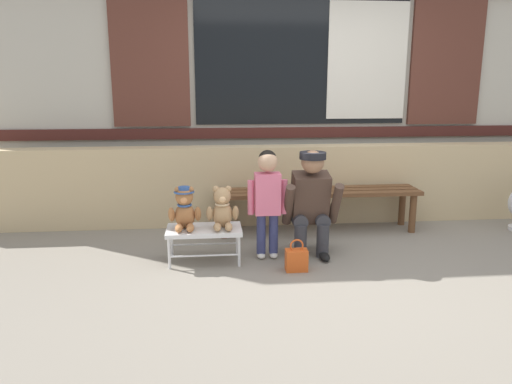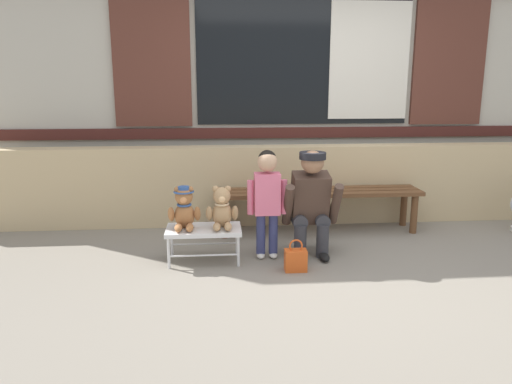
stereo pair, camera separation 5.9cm
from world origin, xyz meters
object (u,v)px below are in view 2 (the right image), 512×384
(teddy_bear_with_hat, at_px, (184,209))
(child_standing, at_px, (267,192))
(adult_crouching, at_px, (312,202))
(wooden_bench_long, at_px, (318,196))
(small_display_bench, at_px, (204,232))
(teddy_bear_plain, at_px, (222,209))
(handbag_on_ground, at_px, (296,260))

(teddy_bear_with_hat, bearing_deg, child_standing, 3.48)
(child_standing, distance_m, adult_crouching, 0.42)
(teddy_bear_with_hat, bearing_deg, wooden_bench_long, 30.27)
(wooden_bench_long, height_order, child_standing, child_standing)
(wooden_bench_long, xyz_separation_m, small_display_bench, (-1.16, -0.77, -0.11))
(teddy_bear_with_hat, bearing_deg, adult_crouching, 4.88)
(wooden_bench_long, xyz_separation_m, teddy_bear_plain, (-1.00, -0.77, 0.09))
(child_standing, bearing_deg, teddy_bear_plain, -173.58)
(small_display_bench, height_order, teddy_bear_with_hat, teddy_bear_with_hat)
(handbag_on_ground, bearing_deg, wooden_bench_long, 69.21)
(small_display_bench, distance_m, teddy_bear_plain, 0.25)
(wooden_bench_long, bearing_deg, handbag_on_ground, -110.79)
(small_display_bench, distance_m, child_standing, 0.64)
(teddy_bear_plain, distance_m, child_standing, 0.41)
(teddy_bear_plain, xyz_separation_m, adult_crouching, (0.79, 0.10, 0.02))
(teddy_bear_plain, xyz_separation_m, child_standing, (0.39, 0.04, 0.13))
(handbag_on_ground, bearing_deg, child_standing, 121.27)
(wooden_bench_long, xyz_separation_m, teddy_bear_with_hat, (-1.32, -0.77, 0.10))
(small_display_bench, xyz_separation_m, teddy_bear_with_hat, (-0.16, 0.00, 0.21))
(small_display_bench, relative_size, teddy_bear_plain, 1.76)
(adult_crouching, bearing_deg, child_standing, -172.66)
(small_display_bench, bearing_deg, child_standing, 4.71)
(teddy_bear_with_hat, height_order, adult_crouching, adult_crouching)
(adult_crouching, xyz_separation_m, handbag_on_ground, (-0.20, -0.39, -0.38))
(teddy_bear_plain, bearing_deg, wooden_bench_long, 37.66)
(teddy_bear_with_hat, height_order, child_standing, child_standing)
(child_standing, relative_size, adult_crouching, 1.01)
(teddy_bear_with_hat, distance_m, child_standing, 0.72)
(adult_crouching, height_order, handbag_on_ground, adult_crouching)
(handbag_on_ground, bearing_deg, teddy_bear_with_hat, 162.37)
(teddy_bear_with_hat, xyz_separation_m, teddy_bear_plain, (0.32, -0.00, -0.01))
(teddy_bear_with_hat, distance_m, handbag_on_ground, 1.03)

